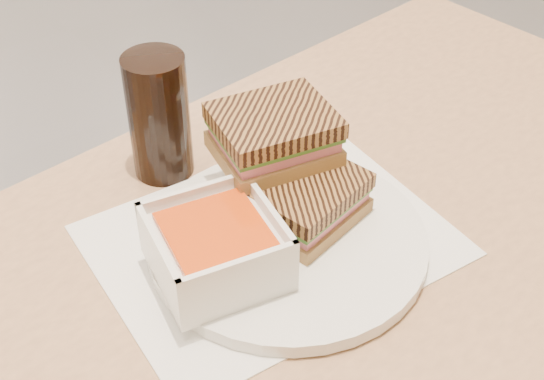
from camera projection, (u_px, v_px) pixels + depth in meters
main_table at (326, 342)px, 0.85m from camera, size 1.28×0.85×0.75m
tray_liner at (271, 240)px, 0.81m from camera, size 0.37×0.30×0.00m
plate at (288, 241)px, 0.79m from camera, size 0.30×0.30×0.02m
soup_bowl at (216, 249)px, 0.73m from camera, size 0.14×0.14×0.06m
panini_lower at (306, 200)px, 0.80m from camera, size 0.13×0.12×0.05m
panini_upper at (274, 135)px, 0.80m from camera, size 0.14×0.12×0.06m
cola_glass at (159, 117)px, 0.86m from camera, size 0.07×0.07×0.15m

